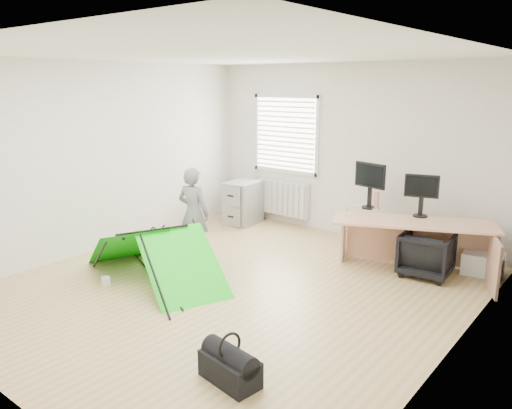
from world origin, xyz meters
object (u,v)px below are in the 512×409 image
Objects in this scene: kite at (154,255)px; filing_cabinet at (243,203)px; monitor_right at (421,201)px; storage_crate at (483,264)px; office_chair at (426,254)px; person at (193,213)px; duffel_bag at (230,369)px; desk at (412,247)px; monitor_left at (370,192)px; laptop_bag at (154,242)px; thermos at (377,201)px.

filing_cabinet is at bearing 130.20° from kite.
storage_crate is at bearing 0.42° from monitor_right.
storage_crate is at bearing -6.54° from filing_cabinet.
office_chair is 0.48× the size of person.
duffel_bag is at bearing -104.11° from storage_crate.
office_chair is 1.26× the size of storage_crate.
kite reaches higher than office_chair.
desk is at bearing 66.72° from kite.
monitor_right is at bearing 13.15° from monitor_left.
person is 0.95m from kite.
monitor_right is at bearing 41.19° from laptop_bag.
person reaches higher than monitor_left.
person is 3.58× the size of laptop_bag.
desk is at bearing -6.61° from office_chair.
monitor_left is 1.14× the size of monitor_right.
monitor_left is 0.73m from monitor_right.
filing_cabinet is 1.19× the size of office_chair.
desk is at bearing -6.73° from monitor_left.
office_chair is 0.77m from storage_crate.
kite is 4.19m from storage_crate.
laptop_bag is at bearing 18.25° from office_chair.
desk is 0.93m from storage_crate.
monitor_left is 0.79× the size of office_chair.
person is at bearing -139.53° from thermos.
filing_cabinet is 2.50m from monitor_left.
laptop_bag is at bearing -167.09° from monitor_right.
monitor_right is 3.67m from duffel_bag.
person is at bearing -150.80° from storage_crate.
duffel_bag is at bearing -18.20° from laptop_bag.
person is at bearing -125.79° from monitor_left.
kite is (0.79, -2.66, -0.05)m from filing_cabinet.
laptop_bag is (-4.01, -2.03, -0.00)m from storage_crate.
person is 2.46× the size of duffel_bag.
monitor_left is 1.71m from storage_crate.
monitor_left is at bearing 80.37° from kite.
person is 3.86m from storage_crate.
office_chair is at bearing -18.79° from thermos.
laptop_bag is (-2.60, -1.81, -0.67)m from thermos.
kite is at bearing 35.25° from office_chair.
monitor_right is 3.51m from kite.
desk is 4.64× the size of monitor_right.
office_chair is at bearing -3.19° from monitor_left.
duffel_bag is (3.05, -1.79, -0.02)m from laptop_bag.
monitor_left is at bearing 107.32° from duffel_bag.
monitor_left reaches higher than monitor_right.
filing_cabinet is 0.58× the size of person.
thermos is at bearing -24.31° from office_chair.
person reaches higher than storage_crate.
duffel_bag is (-0.96, -3.81, -0.02)m from storage_crate.
person is (-1.93, -1.65, -0.16)m from thermos.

